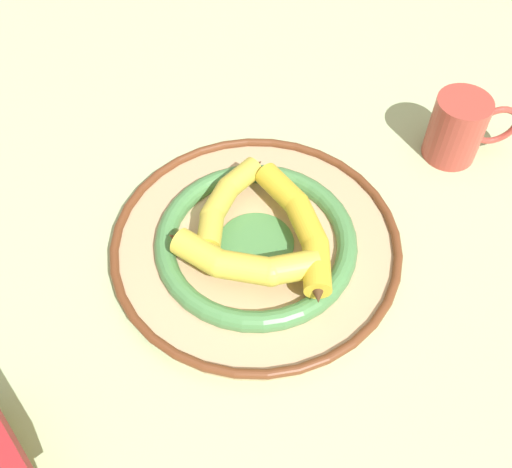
{
  "coord_description": "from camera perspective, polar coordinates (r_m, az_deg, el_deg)",
  "views": [
    {
      "loc": [
        -0.4,
        -0.11,
        0.64
      ],
      "look_at": [
        0.02,
        0.04,
        0.04
      ],
      "focal_mm": 42.0,
      "sensor_mm": 36.0,
      "label": 1
    }
  ],
  "objects": [
    {
      "name": "decorative_bowl",
      "position": [
        0.77,
        -0.0,
        -0.93
      ],
      "size": [
        0.37,
        0.37,
        0.03
      ],
      "color": "tan",
      "rests_on": "ground_plane"
    },
    {
      "name": "banana_a",
      "position": [
        0.71,
        -1.36,
        -2.7
      ],
      "size": [
        0.07,
        0.2,
        0.03
      ],
      "rotation": [
        0.0,
        0.0,
        4.84
      ],
      "color": "yellow",
      "rests_on": "decorative_bowl"
    },
    {
      "name": "banana_c",
      "position": [
        0.77,
        -3.0,
        3.14
      ],
      "size": [
        0.17,
        0.06,
        0.03
      ],
      "rotation": [
        0.0,
        0.0,
        9.35
      ],
      "color": "gold",
      "rests_on": "decorative_bowl"
    },
    {
      "name": "coffee_mug",
      "position": [
        0.9,
        18.78,
        9.58
      ],
      "size": [
        0.08,
        0.12,
        0.1
      ],
      "rotation": [
        0.0,
        0.0,
        5.14
      ],
      "color": "#B24238",
      "rests_on": "ground_plane"
    },
    {
      "name": "banana_b",
      "position": [
        0.74,
        4.41,
        0.64
      ],
      "size": [
        0.19,
        0.14,
        0.03
      ],
      "rotation": [
        0.0,
        0.0,
        6.92
      ],
      "color": "gold",
      "rests_on": "decorative_bowl"
    },
    {
      "name": "ground_plane",
      "position": [
        0.76,
        2.19,
        -3.57
      ],
      "size": [
        2.8,
        2.8,
        0.0
      ],
      "primitive_type": "plane",
      "color": "#B2C693"
    }
  ]
}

